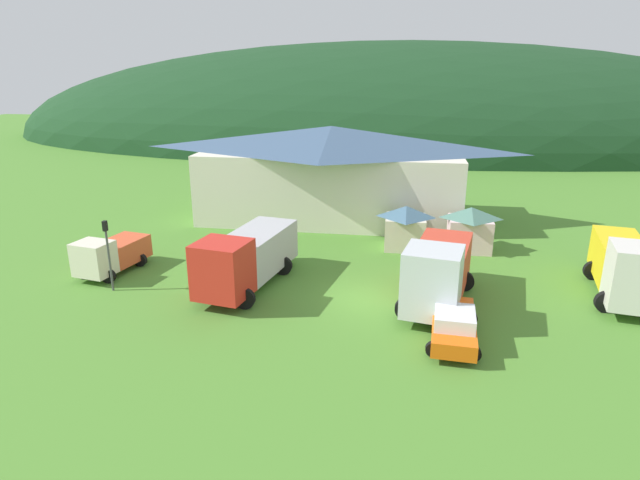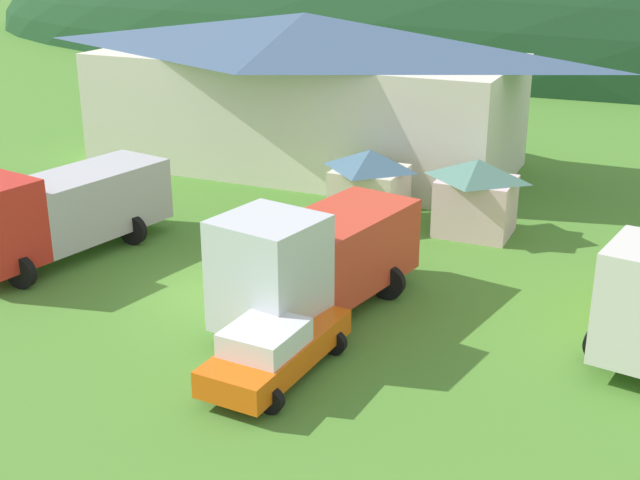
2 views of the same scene
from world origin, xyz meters
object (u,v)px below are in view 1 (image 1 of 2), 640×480
Objects in this scene: light_truck_cream at (110,254)px; traffic_cone_near_pickup at (430,269)px; play_shed_pink at (470,228)px; tow_truck_silver at (438,271)px; service_pickup_orange at (454,324)px; traffic_light_west at (108,248)px; depot_building at (331,171)px; flatbed_truck_yellow at (624,266)px; crane_truck_red at (246,257)px; play_shed_cream at (405,226)px.

traffic_cone_near_pickup is at bearing 111.65° from light_truck_cream.
play_shed_pink is at bearing 56.86° from traffic_cone_near_pickup.
tow_truck_silver is (18.84, -1.58, 0.71)m from light_truck_cream.
play_shed_pink is 0.59× the size of service_pickup_orange.
traffic_cone_near_pickup is at bearing -167.88° from tow_truck_silver.
traffic_light_west is (-18.00, 2.91, 1.62)m from service_pickup_orange.
depot_building is 2.75× the size of flatbed_truck_yellow.
light_truck_cream is at bearing -84.74° from crane_truck_red.
service_pickup_orange is (10.83, -4.50, -0.98)m from crane_truck_red.
crane_truck_red is at bearing -136.35° from play_shed_cream.
tow_truck_silver is at bearing -65.92° from flatbed_truck_yellow.
depot_building is at bearing 147.33° from play_shed_pink.
crane_truck_red is 1.08× the size of flatbed_truck_yellow.
play_shed_pink is at bearing 120.59° from light_truck_cream.
depot_building is 2.73× the size of tow_truck_silver.
light_truck_cream is (-17.19, -7.44, -0.31)m from play_shed_cream.
depot_building is 5.44× the size of traffic_light_west.
crane_truck_red reaches higher than traffic_cone_near_pickup.
tow_truck_silver reaches higher than play_shed_cream.
light_truck_cream is at bearing -128.28° from depot_building.
depot_building is at bearing -117.78° from flatbed_truck_yellow.
play_shed_cream is at bearing -110.29° from flatbed_truck_yellow.
play_shed_cream is 0.57× the size of service_pickup_orange.
crane_truck_red is 11.77m from service_pickup_orange.
play_shed_pink is 5.14m from traffic_cone_near_pickup.
flatbed_truck_yellow is at bearing -37.77° from depot_building.
flatbed_truck_yellow is 1.98× the size of traffic_light_west.
light_truck_cream is at bearing -101.22° from service_pickup_orange.
traffic_light_west is (-27.08, -3.21, 0.61)m from flatbed_truck_yellow.
crane_truck_red is at bearing -75.34° from flatbed_truck_yellow.
light_truck_cream is (-21.42, -7.68, -0.32)m from play_shed_pink.
play_shed_pink is at bearing 3.24° from play_shed_cream.
traffic_light_west is (-17.44, -0.79, 0.54)m from tow_truck_silver.
light_truck_cream is at bearing -83.82° from tow_truck_silver.
service_pickup_orange is at bearing -98.85° from play_shed_pink.
service_pickup_orange is 18.31m from traffic_light_west.
crane_truck_red is 1.66× the size of service_pickup_orange.
traffic_light_west reaches higher than crane_truck_red.
play_shed_pink is 4.72× the size of traffic_cone_near_pickup.
tow_truck_silver is 3.90m from service_pickup_orange.
crane_truck_red is 11.21m from traffic_cone_near_pickup.
traffic_cone_near_pickup is (17.33, 5.94, -2.45)m from traffic_light_west.
traffic_light_west is (-20.02, -10.05, 0.93)m from play_shed_pink.
play_shed_cream is at bearing 144.15° from crane_truck_red.
tow_truck_silver is 1.55× the size of service_pickup_orange.
light_truck_cream is 19.11m from traffic_cone_near_pickup.
tow_truck_silver is at bearing 2.60° from traffic_light_west.
play_shed_cream reaches higher than service_pickup_orange.
traffic_light_west is 18.49m from traffic_cone_near_pickup.
depot_building is at bearing 152.60° from light_truck_cream.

